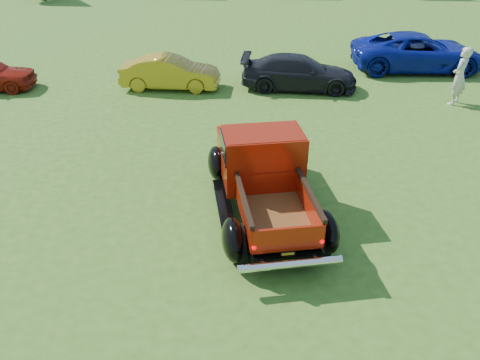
{
  "coord_description": "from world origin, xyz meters",
  "views": [
    {
      "loc": [
        -0.36,
        -8.33,
        5.9
      ],
      "look_at": [
        0.29,
        0.2,
        0.9
      ],
      "focal_mm": 35.0,
      "sensor_mm": 36.0,
      "label": 1
    }
  ],
  "objects_px": {
    "show_car_yellow": "(170,73)",
    "show_car_blue": "(418,52)",
    "spectator": "(459,76)",
    "pickup_truck": "(262,171)",
    "show_car_grey": "(299,72)"
  },
  "relations": [
    {
      "from": "pickup_truck",
      "to": "show_car_grey",
      "type": "bearing_deg",
      "value": 69.66
    },
    {
      "from": "show_car_yellow",
      "to": "show_car_grey",
      "type": "distance_m",
      "value": 4.78
    },
    {
      "from": "show_car_yellow",
      "to": "pickup_truck",
      "type": "bearing_deg",
      "value": -154.39
    },
    {
      "from": "show_car_yellow",
      "to": "show_car_blue",
      "type": "height_order",
      "value": "show_car_blue"
    },
    {
      "from": "show_car_grey",
      "to": "spectator",
      "type": "xyz_separation_m",
      "value": [
        5.09,
        -1.97,
        0.36
      ]
    },
    {
      "from": "show_car_grey",
      "to": "show_car_blue",
      "type": "relative_size",
      "value": 0.79
    },
    {
      "from": "show_car_grey",
      "to": "show_car_yellow",
      "type": "bearing_deg",
      "value": 95.91
    },
    {
      "from": "show_car_blue",
      "to": "spectator",
      "type": "distance_m",
      "value": 3.95
    },
    {
      "from": "spectator",
      "to": "pickup_truck",
      "type": "bearing_deg",
      "value": -4.73
    },
    {
      "from": "show_car_yellow",
      "to": "spectator",
      "type": "xyz_separation_m",
      "value": [
        9.86,
        -2.37,
        0.38
      ]
    },
    {
      "from": "show_car_blue",
      "to": "spectator",
      "type": "height_order",
      "value": "spectator"
    },
    {
      "from": "show_car_grey",
      "to": "pickup_truck",
      "type": "bearing_deg",
      "value": 174.3
    },
    {
      "from": "show_car_yellow",
      "to": "show_car_grey",
      "type": "height_order",
      "value": "show_car_grey"
    },
    {
      "from": "show_car_yellow",
      "to": "spectator",
      "type": "bearing_deg",
      "value": -94.82
    },
    {
      "from": "pickup_truck",
      "to": "show_car_blue",
      "type": "distance_m",
      "value": 12.35
    }
  ]
}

